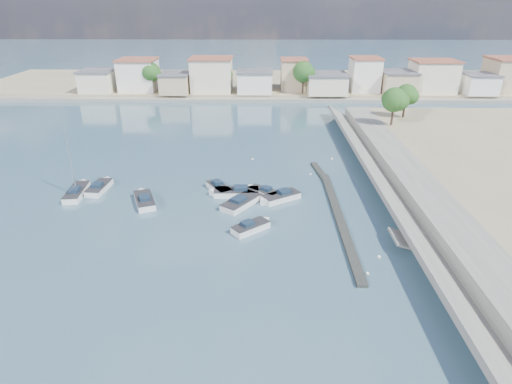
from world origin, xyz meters
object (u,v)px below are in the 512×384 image
(motorboat_e, at_px, (100,187))
(motorboat_b, at_px, (252,227))
(sailboat, at_px, (77,191))
(motorboat_h, at_px, (243,202))
(motorboat_a, at_px, (144,200))
(motorboat_f, at_px, (262,192))
(motorboat_g, at_px, (220,189))
(motorboat_c, at_px, (234,193))
(motorboat_d, at_px, (279,198))

(motorboat_e, bearing_deg, motorboat_b, -27.09)
(sailboat, bearing_deg, motorboat_h, -6.95)
(motorboat_a, bearing_deg, motorboat_f, 10.00)
(motorboat_e, relative_size, motorboat_g, 1.17)
(motorboat_e, xyz_separation_m, motorboat_g, (16.08, -0.36, 0.00))
(motorboat_c, height_order, motorboat_e, same)
(motorboat_c, height_order, sailboat, sailboat)
(motorboat_c, bearing_deg, motorboat_a, -167.90)
(motorboat_h, height_order, sailboat, sailboat)
(motorboat_e, distance_m, motorboat_f, 21.73)
(motorboat_a, height_order, motorboat_g, same)
(motorboat_f, xyz_separation_m, sailboat, (-24.18, -0.25, 0.04))
(motorboat_b, distance_m, motorboat_e, 23.16)
(motorboat_c, distance_m, sailboat, 20.50)
(motorboat_a, relative_size, motorboat_d, 1.10)
(motorboat_e, relative_size, sailboat, 0.62)
(motorboat_b, height_order, motorboat_e, same)
(motorboat_c, xyz_separation_m, motorboat_e, (-18.02, 1.44, -0.00))
(motorboat_a, height_order, motorboat_h, same)
(motorboat_e, bearing_deg, sailboat, -149.51)
(motorboat_b, xyz_separation_m, motorboat_g, (-4.53, 10.19, 0.00))
(motorboat_f, bearing_deg, sailboat, -179.42)
(motorboat_f, distance_m, sailboat, 24.18)
(motorboat_g, bearing_deg, motorboat_h, -49.36)
(motorboat_d, xyz_separation_m, motorboat_e, (-23.83, 2.87, 0.00))
(motorboat_c, distance_m, motorboat_g, 2.22)
(motorboat_b, bearing_deg, motorboat_g, 113.99)
(motorboat_c, distance_m, motorboat_f, 3.68)
(motorboat_c, relative_size, motorboat_d, 1.23)
(motorboat_e, height_order, sailboat, sailboat)
(motorboat_h, bearing_deg, motorboat_c, 115.76)
(motorboat_d, relative_size, motorboat_g, 1.11)
(motorboat_e, bearing_deg, motorboat_c, -4.58)
(motorboat_b, relative_size, motorboat_f, 1.02)
(motorboat_b, relative_size, motorboat_h, 0.73)
(motorboat_b, relative_size, motorboat_g, 0.93)
(motorboat_b, height_order, motorboat_f, same)
(motorboat_c, height_order, motorboat_d, same)
(motorboat_c, height_order, motorboat_g, same)
(motorboat_h, bearing_deg, motorboat_d, 15.43)
(motorboat_g, relative_size, motorboat_h, 0.79)
(motorboat_a, height_order, motorboat_e, same)
(motorboat_c, height_order, motorboat_f, same)
(motorboat_a, xyz_separation_m, sailboat, (-9.39, 2.36, 0.04))
(motorboat_h, xyz_separation_m, sailboat, (-21.80, 2.66, 0.04))
(motorboat_b, bearing_deg, motorboat_e, 152.91)
(motorboat_d, relative_size, motorboat_f, 1.22)
(motorboat_a, height_order, motorboat_c, same)
(motorboat_a, distance_m, motorboat_d, 16.95)
(motorboat_d, bearing_deg, motorboat_b, -112.71)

